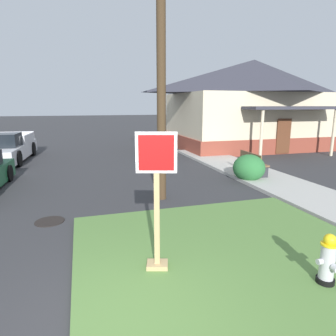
{
  "coord_description": "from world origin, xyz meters",
  "views": [
    {
      "loc": [
        -0.23,
        -3.23,
        2.82
      ],
      "look_at": [
        1.71,
        3.28,
        1.36
      ],
      "focal_mm": 31.45,
      "sensor_mm": 36.0,
      "label": 1
    }
  ],
  "objects_px": {
    "fire_hydrant": "(328,260)",
    "utility_pole": "(161,42)",
    "manhole_cover": "(50,221)",
    "pickup_truck_white": "(4,150)",
    "street_bench": "(253,162)",
    "stop_sign": "(157,206)"
  },
  "relations": [
    {
      "from": "fire_hydrant",
      "to": "utility_pole",
      "type": "xyz_separation_m",
      "value": [
        -1.27,
        5.06,
        4.05
      ]
    },
    {
      "from": "manhole_cover",
      "to": "fire_hydrant",
      "type": "bearing_deg",
      "value": -42.88
    },
    {
      "from": "pickup_truck_white",
      "to": "street_bench",
      "type": "distance_m",
      "value": 12.05
    },
    {
      "from": "stop_sign",
      "to": "manhole_cover",
      "type": "relative_size",
      "value": 3.34
    },
    {
      "from": "pickup_truck_white",
      "to": "stop_sign",
      "type": "bearing_deg",
      "value": -67.88
    },
    {
      "from": "street_bench",
      "to": "utility_pole",
      "type": "xyz_separation_m",
      "value": [
        -4.24,
        -1.72,
        3.93
      ]
    },
    {
      "from": "stop_sign",
      "to": "street_bench",
      "type": "height_order",
      "value": "stop_sign"
    },
    {
      "from": "fire_hydrant",
      "to": "manhole_cover",
      "type": "height_order",
      "value": "fire_hydrant"
    },
    {
      "from": "stop_sign",
      "to": "utility_pole",
      "type": "distance_m",
      "value": 5.24
    },
    {
      "from": "fire_hydrant",
      "to": "manhole_cover",
      "type": "relative_size",
      "value": 1.17
    },
    {
      "from": "fire_hydrant",
      "to": "utility_pole",
      "type": "height_order",
      "value": "utility_pole"
    },
    {
      "from": "street_bench",
      "to": "fire_hydrant",
      "type": "bearing_deg",
      "value": -113.64
    },
    {
      "from": "fire_hydrant",
      "to": "stop_sign",
      "type": "relative_size",
      "value": 0.35
    },
    {
      "from": "stop_sign",
      "to": "pickup_truck_white",
      "type": "xyz_separation_m",
      "value": [
        -4.85,
        11.94,
        -0.57
      ]
    },
    {
      "from": "fire_hydrant",
      "to": "street_bench",
      "type": "relative_size",
      "value": 0.51
    },
    {
      "from": "manhole_cover",
      "to": "utility_pole",
      "type": "bearing_deg",
      "value": 17.19
    },
    {
      "from": "utility_pole",
      "to": "fire_hydrant",
      "type": "bearing_deg",
      "value": -75.93
    },
    {
      "from": "fire_hydrant",
      "to": "pickup_truck_white",
      "type": "xyz_separation_m",
      "value": [
        -7.27,
        13.13,
        0.15
      ]
    },
    {
      "from": "stop_sign",
      "to": "street_bench",
      "type": "xyz_separation_m",
      "value": [
        5.39,
        5.59,
        -0.6
      ]
    },
    {
      "from": "utility_pole",
      "to": "manhole_cover",
      "type": "bearing_deg",
      "value": -162.81
    },
    {
      "from": "pickup_truck_white",
      "to": "street_bench",
      "type": "bearing_deg",
      "value": -31.79
    },
    {
      "from": "street_bench",
      "to": "pickup_truck_white",
      "type": "bearing_deg",
      "value": 148.21
    }
  ]
}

